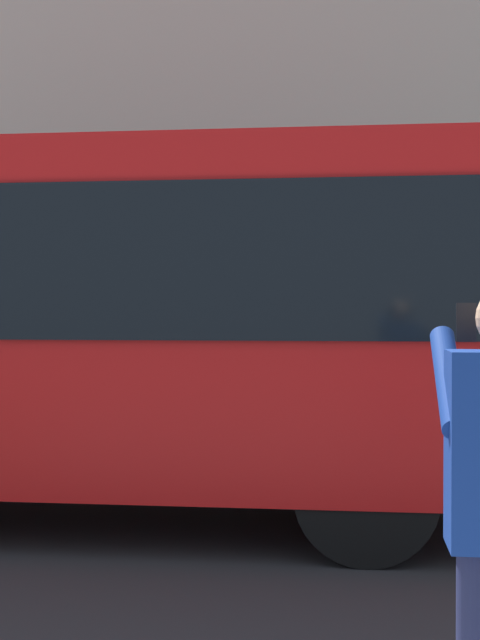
{
  "coord_description": "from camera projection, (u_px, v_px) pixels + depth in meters",
  "views": [
    {
      "loc": [
        0.4,
        7.5,
        1.77
      ],
      "look_at": [
        1.27,
        0.26,
        1.67
      ],
      "focal_mm": 49.91,
      "sensor_mm": 36.0,
      "label": 1
    }
  ],
  "objects": [
    {
      "name": "ground_plane",
      "position": [
        395.0,
        520.0,
        7.42
      ],
      "size": [
        60.0,
        60.0,
        0.0
      ],
      "primitive_type": "plane",
      "color": "#2B2B2D"
    },
    {
      "name": "building_facade_far",
      "position": [
        373.0,
        42.0,
        14.08
      ],
      "size": [
        28.0,
        1.55,
        12.0
      ],
      "color": "beige",
      "rests_on": "ground_plane"
    },
    {
      "name": "red_bus",
      "position": [
        6.0,
        319.0,
        7.56
      ],
      "size": [
        9.05,
        2.54,
        3.08
      ],
      "color": "red",
      "rests_on": "ground_plane"
    }
  ]
}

